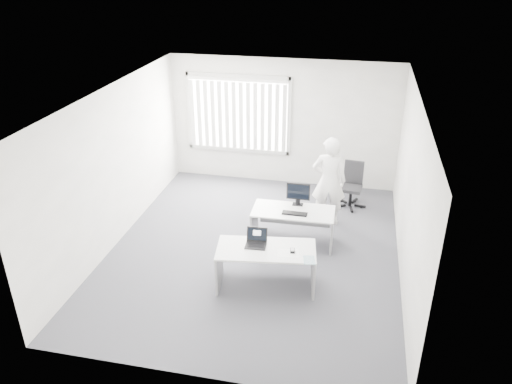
% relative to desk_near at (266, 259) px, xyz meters
% --- Properties ---
extents(ground, '(6.00, 6.00, 0.00)m').
position_rel_desk_near_xyz_m(ground, '(-0.40, 0.98, -0.50)').
color(ground, '#52535A').
rests_on(ground, ground).
extents(wall_back, '(5.00, 0.02, 2.80)m').
position_rel_desk_near_xyz_m(wall_back, '(-0.40, 3.98, 0.90)').
color(wall_back, white).
rests_on(wall_back, ground).
extents(wall_front, '(5.00, 0.02, 2.80)m').
position_rel_desk_near_xyz_m(wall_front, '(-0.40, -2.02, 0.90)').
color(wall_front, white).
rests_on(wall_front, ground).
extents(wall_left, '(0.02, 6.00, 2.80)m').
position_rel_desk_near_xyz_m(wall_left, '(-2.90, 0.98, 0.90)').
color(wall_left, white).
rests_on(wall_left, ground).
extents(wall_right, '(0.02, 6.00, 2.80)m').
position_rel_desk_near_xyz_m(wall_right, '(2.10, 0.98, 0.90)').
color(wall_right, white).
rests_on(wall_right, ground).
extents(ceiling, '(5.00, 6.00, 0.02)m').
position_rel_desk_near_xyz_m(ceiling, '(-0.40, 0.98, 2.30)').
color(ceiling, white).
rests_on(ceiling, wall_back).
extents(window, '(2.32, 0.06, 1.76)m').
position_rel_desk_near_xyz_m(window, '(-1.40, 3.94, 1.05)').
color(window, '#B3B3AE').
rests_on(window, wall_back).
extents(blinds, '(2.20, 0.10, 1.50)m').
position_rel_desk_near_xyz_m(blinds, '(-1.40, 3.88, 1.02)').
color(blinds, white).
rests_on(blinds, wall_back).
extents(desk_near, '(1.60, 0.91, 0.69)m').
position_rel_desk_near_xyz_m(desk_near, '(0.00, 0.00, 0.00)').
color(desk_near, silver).
rests_on(desk_near, ground).
extents(desk_far, '(1.46, 0.71, 0.66)m').
position_rel_desk_near_xyz_m(desk_far, '(0.22, 1.37, -0.02)').
color(desk_far, silver).
rests_on(desk_far, ground).
extents(office_chair, '(0.60, 0.60, 0.94)m').
position_rel_desk_near_xyz_m(office_chair, '(1.20, 3.09, -0.21)').
color(office_chair, black).
rests_on(office_chair, ground).
extents(person, '(0.67, 0.46, 1.76)m').
position_rel_desk_near_xyz_m(person, '(0.77, 2.26, 0.38)').
color(person, silver).
rests_on(person, ground).
extents(laptop, '(0.34, 0.30, 0.25)m').
position_rel_desk_near_xyz_m(laptop, '(-0.17, 0.03, 0.32)').
color(laptop, black).
rests_on(laptop, desk_near).
extents(paper_sheet, '(0.36, 0.28, 0.00)m').
position_rel_desk_near_xyz_m(paper_sheet, '(0.34, -0.05, 0.19)').
color(paper_sheet, white).
rests_on(paper_sheet, desk_near).
extents(mouse, '(0.09, 0.13, 0.05)m').
position_rel_desk_near_xyz_m(mouse, '(0.41, 0.00, 0.22)').
color(mouse, '#ACABAE').
rests_on(mouse, paper_sheet).
extents(booklet, '(0.21, 0.26, 0.01)m').
position_rel_desk_near_xyz_m(booklet, '(0.68, -0.18, 0.20)').
color(booklet, white).
rests_on(booklet, desk_near).
extents(keyboard, '(0.44, 0.15, 0.02)m').
position_rel_desk_near_xyz_m(keyboard, '(0.27, 1.25, 0.17)').
color(keyboard, black).
rests_on(keyboard, desk_far).
extents(monitor, '(0.42, 0.13, 0.42)m').
position_rel_desk_near_xyz_m(monitor, '(0.27, 1.62, 0.37)').
color(monitor, black).
rests_on(monitor, desk_far).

